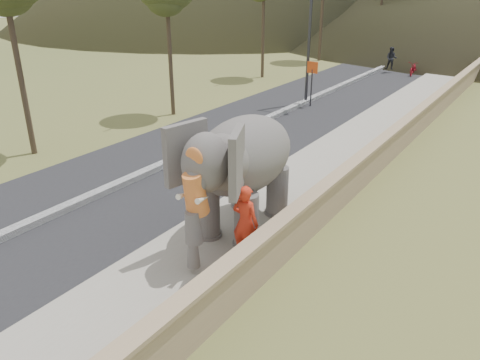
# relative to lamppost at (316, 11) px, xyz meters

# --- Properties ---
(ground) EXTENTS (160.00, 160.00, 0.00)m
(ground) POSITION_rel_lamppost_xyz_m (4.69, -18.71, -4.87)
(ground) COLOR olive
(ground) RESTS_ON ground
(road) EXTENTS (7.00, 120.00, 0.03)m
(road) POSITION_rel_lamppost_xyz_m (-0.31, -8.71, -4.86)
(road) COLOR black
(road) RESTS_ON ground
(median) EXTENTS (0.35, 120.00, 0.22)m
(median) POSITION_rel_lamppost_xyz_m (-0.31, -8.71, -4.76)
(median) COLOR black
(median) RESTS_ON ground
(walkway) EXTENTS (3.00, 120.00, 0.15)m
(walkway) POSITION_rel_lamppost_xyz_m (4.69, -8.71, -4.80)
(walkway) COLOR #9E9687
(walkway) RESTS_ON ground
(parapet) EXTENTS (0.30, 120.00, 1.10)m
(parapet) POSITION_rel_lamppost_xyz_m (6.34, -8.71, -4.32)
(parapet) COLOR tan
(parapet) RESTS_ON ground
(lamppost) EXTENTS (1.76, 0.36, 8.00)m
(lamppost) POSITION_rel_lamppost_xyz_m (0.00, 0.00, 0.00)
(lamppost) COLOR #303135
(lamppost) RESTS_ON ground
(signboard) EXTENTS (0.60, 0.08, 2.40)m
(signboard) POSITION_rel_lamppost_xyz_m (0.19, -0.44, -3.23)
(signboard) COLOR #2D2D33
(signboard) RESTS_ON ground
(elephant_and_man) EXTENTS (2.72, 4.64, 3.20)m
(elephant_and_man) POSITION_rel_lamppost_xyz_m (4.71, -13.88, -3.14)
(elephant_and_man) COLOR #66605C
(elephant_and_man) RESTS_ON ground
(motorcyclist) EXTENTS (2.51, 1.94, 1.87)m
(motorcyclist) POSITION_rel_lamppost_xyz_m (1.71, 11.90, -4.16)
(motorcyclist) COLOR maroon
(motorcyclist) RESTS_ON ground
(trees) EXTENTS (48.28, 43.73, 9.31)m
(trees) POSITION_rel_lamppost_xyz_m (5.40, 11.19, -0.91)
(trees) COLOR #473828
(trees) RESTS_ON ground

